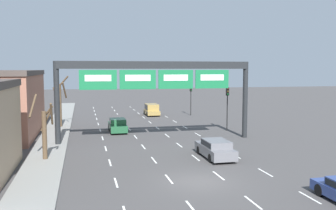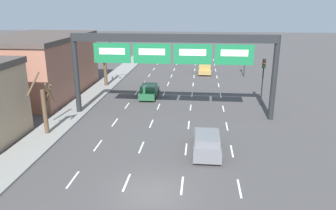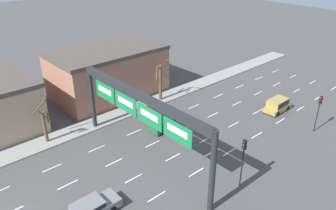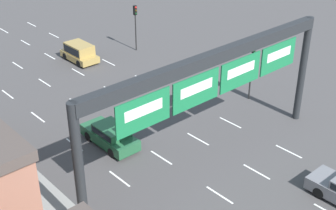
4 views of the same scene
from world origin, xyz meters
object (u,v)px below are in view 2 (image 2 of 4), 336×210
object	(u,v)px
traffic_light_mid_block	(263,73)
tree_bare_closest	(45,106)
sign_gantry	(172,51)
car_green	(149,91)
traffic_light_near_gantry	(245,54)
tree_bare_second	(105,63)
suv_gold	(205,68)
car_grey	(207,142)

from	to	relation	value
traffic_light_mid_block	tree_bare_closest	bearing A→B (deg)	-152.09
sign_gantry	car_green	bearing A→B (deg)	117.12
car_green	tree_bare_closest	bearing A→B (deg)	-119.22
car_green	traffic_light_near_gantry	bearing A→B (deg)	45.84
traffic_light_near_gantry	tree_bare_second	bearing A→B (deg)	-156.89
sign_gantry	suv_gold	distance (m)	20.68
sign_gantry	tree_bare_second	xyz separation A→B (m)	(-9.38, 10.68, -3.05)
car_green	traffic_light_near_gantry	distance (m)	17.37
suv_gold	car_green	world-z (taller)	suv_gold
sign_gantry	tree_bare_closest	distance (m)	11.71
car_green	traffic_light_mid_block	size ratio (longest dim) A/B	0.91
tree_bare_second	suv_gold	bearing A→B (deg)	35.91
car_green	tree_bare_second	size ratio (longest dim) A/B	0.74
tree_bare_second	sign_gantry	bearing A→B (deg)	-48.71
car_grey	car_green	size ratio (longest dim) A/B	1.07
sign_gantry	tree_bare_second	distance (m)	14.54
car_grey	tree_bare_closest	xyz separation A→B (m)	(-12.79, 2.06, 1.67)
suv_gold	sign_gantry	bearing A→B (deg)	-99.15
suv_gold	car_green	size ratio (longest dim) A/B	0.90
sign_gantry	traffic_light_near_gantry	size ratio (longest dim) A/B	4.15
traffic_light_mid_block	suv_gold	bearing A→B (deg)	110.16
traffic_light_near_gantry	tree_bare_closest	bearing A→B (deg)	-127.63
traffic_light_mid_block	tree_bare_second	distance (m)	19.35
suv_gold	car_grey	distance (m)	27.37
tree_bare_closest	traffic_light_mid_block	bearing A→B (deg)	27.91
suv_gold	car_grey	bearing A→B (deg)	-90.09
tree_bare_closest	traffic_light_near_gantry	bearing A→B (deg)	52.37
car_green	traffic_light_mid_block	bearing A→B (deg)	-8.71
car_grey	car_green	bearing A→B (deg)	114.59
traffic_light_mid_block	car_green	bearing A→B (deg)	171.29
sign_gantry	traffic_light_mid_block	xyz separation A→B (m)	(8.88, 4.28, -2.63)
sign_gantry	tree_bare_closest	xyz separation A→B (m)	(-9.65, -5.53, -3.64)
car_grey	traffic_light_mid_block	world-z (taller)	traffic_light_mid_block
sign_gantry	traffic_light_near_gantry	world-z (taller)	sign_gantry
sign_gantry	car_grey	distance (m)	9.79
tree_bare_closest	sign_gantry	bearing A→B (deg)	29.83
car_green	car_grey	bearing A→B (deg)	-65.41
car_grey	tree_bare_second	distance (m)	22.26
traffic_light_near_gantry	traffic_light_mid_block	world-z (taller)	traffic_light_mid_block
sign_gantry	tree_bare_closest	bearing A→B (deg)	-150.17
traffic_light_near_gantry	tree_bare_closest	xyz separation A→B (m)	(-18.50, -23.99, -0.77)
car_grey	tree_bare_second	world-z (taller)	tree_bare_second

